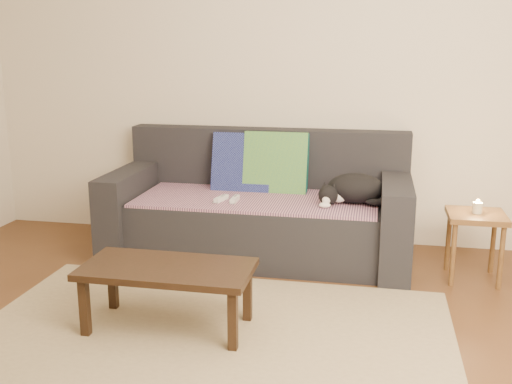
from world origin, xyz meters
TOP-DOWN VIEW (x-y plane):
  - ground at (0.00, 0.00)m, footprint 4.50×4.50m
  - back_wall at (0.00, 2.00)m, footprint 4.50×0.04m
  - sofa at (0.00, 1.57)m, footprint 2.10×0.94m
  - throw_blanket at (0.00, 1.48)m, footprint 1.66×0.74m
  - cushion_navy at (-0.16, 1.74)m, footprint 0.44×0.22m
  - cushion_green at (0.09, 1.74)m, footprint 0.47×0.23m
  - cat at (0.66, 1.47)m, footprint 0.46×0.34m
  - wii_remote_a at (-0.22, 1.35)m, footprint 0.07×0.15m
  - wii_remote_b at (-0.13, 1.35)m, footprint 0.04×0.15m
  - side_table at (1.44, 1.35)m, footprint 0.35×0.35m
  - candle at (1.44, 1.35)m, footprint 0.06×0.06m
  - rug at (0.00, 0.15)m, footprint 2.50×1.80m
  - coffee_table at (-0.24, 0.29)m, footprint 0.89×0.45m

SIDE VIEW (x-z plane):
  - ground at x=0.00m, z-range 0.00..0.00m
  - rug at x=0.00m, z-range 0.00..0.01m
  - sofa at x=0.00m, z-range -0.13..0.74m
  - coffee_table at x=-0.24m, z-range 0.13..0.49m
  - side_table at x=1.44m, z-range 0.14..0.59m
  - throw_blanket at x=0.00m, z-range 0.42..0.44m
  - wii_remote_a at x=-0.22m, z-range 0.44..0.47m
  - wii_remote_b at x=-0.13m, z-range 0.44..0.47m
  - candle at x=1.44m, z-range 0.43..0.53m
  - cat at x=0.66m, z-range 0.44..0.64m
  - cushion_navy at x=-0.16m, z-range 0.41..0.85m
  - cushion_green at x=0.09m, z-range 0.39..0.87m
  - back_wall at x=0.00m, z-range 0.00..2.60m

